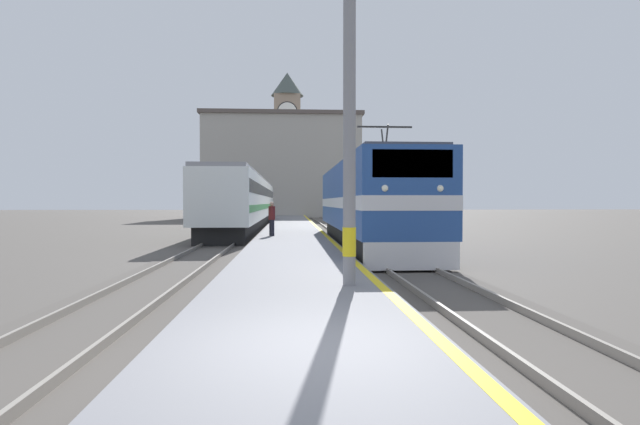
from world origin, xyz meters
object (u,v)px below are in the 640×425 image
(locomotive_train, at_px, (367,204))
(passenger_train, at_px, (247,202))
(person_on_platform, at_px, (272,218))
(catenary_mast, at_px, (353,93))
(clock_tower, at_px, (287,139))

(locomotive_train, xyz_separation_m, passenger_train, (-6.78, 16.07, 0.10))
(locomotive_train, height_order, person_on_platform, locomotive_train)
(catenary_mast, height_order, clock_tower, clock_tower)
(passenger_train, height_order, clock_tower, clock_tower)
(passenger_train, bearing_deg, catenary_mast, -80.74)
(locomotive_train, distance_m, catenary_mast, 12.57)
(clock_tower, bearing_deg, passenger_train, -94.09)
(clock_tower, bearing_deg, person_on_platform, -90.56)
(catenary_mast, relative_size, clock_tower, 0.36)
(person_on_platform, distance_m, clock_tower, 54.36)
(locomotive_train, distance_m, clock_tower, 57.42)
(locomotive_train, xyz_separation_m, person_on_platform, (-4.41, 3.12, -0.74))
(locomotive_train, relative_size, clock_tower, 0.76)
(locomotive_train, height_order, catenary_mast, catenary_mast)
(catenary_mast, bearing_deg, passenger_train, 99.26)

